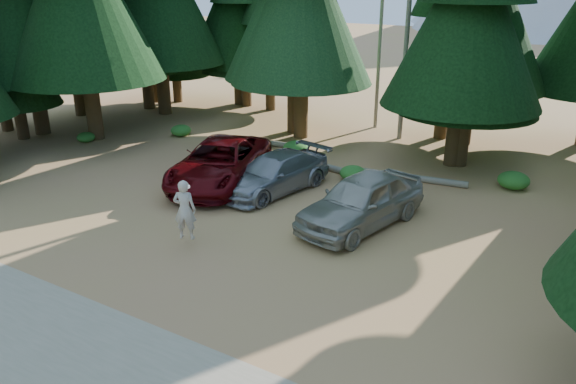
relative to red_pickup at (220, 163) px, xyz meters
name	(u,v)px	position (x,y,z in m)	size (l,w,h in m)	color
ground	(219,238)	(3.16, -4.21, -0.89)	(160.00, 160.00, 0.00)	tan
gravel_strip	(51,342)	(3.16, -10.71, -0.89)	(26.00, 3.50, 0.01)	tan
forest_belt_north	(388,134)	(3.16, 10.79, -0.89)	(36.00, 7.00, 22.00)	black
forest_belt_west	(28,141)	(-12.34, -0.21, -0.89)	(6.00, 22.00, 22.00)	black
snag_front	(408,20)	(3.96, 10.29, 5.11)	(0.24, 0.24, 12.00)	slate
snag_back	(380,36)	(1.96, 11.79, 4.11)	(0.20, 0.20, 10.00)	slate
red_pickup	(220,163)	(0.00, 0.00, 0.00)	(2.96, 6.42, 1.79)	#58070B
silver_minivan_center	(274,173)	(2.40, 0.40, -0.15)	(2.09, 5.14, 1.49)	#95979C
silver_minivan_right	(361,201)	(6.70, -0.83, 0.01)	(2.14, 5.32, 1.81)	#ABA798
frisbee_player	(185,210)	(2.63, -5.19, 0.38)	(0.84, 0.72, 1.96)	beige
log_left	(256,141)	(-1.97, 5.55, -0.75)	(0.28, 0.28, 3.94)	slate
log_mid	(315,164)	(2.34, 3.88, -0.75)	(0.29, 0.29, 3.48)	slate
log_right	(414,178)	(6.81, 4.37, -0.75)	(0.28, 0.28, 4.40)	slate
shrub_far_left	(181,130)	(-6.26, 4.72, -0.59)	(1.08, 1.08, 0.60)	#317021
shrub_left	(264,144)	(-1.26, 5.20, -0.69)	(0.75, 0.75, 0.41)	#317021
shrub_center_left	(296,148)	(0.71, 4.96, -0.55)	(1.24, 1.24, 0.68)	#317021
shrub_center_right	(380,179)	(5.80, 3.16, -0.61)	(1.04, 1.04, 0.57)	#317021
shrub_right	(353,173)	(4.55, 3.17, -0.59)	(1.12, 1.12, 0.61)	#317021
shrub_far_right	(514,180)	(10.54, 5.61, -0.55)	(1.26, 1.26, 0.69)	#317021
shrub_edge_west	(86,137)	(-9.69, 1.29, -0.64)	(0.92, 0.92, 0.51)	#317021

